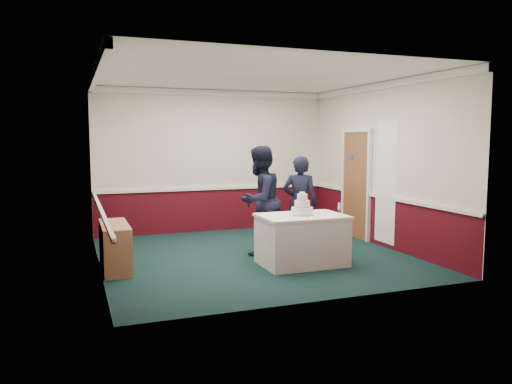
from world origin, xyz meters
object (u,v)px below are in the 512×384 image
object	(u,v)px
cake_knife	(306,217)
person_man	(260,200)
cake_table	(302,239)
champagne_flute	(339,207)
wedding_cake	(302,208)
person_woman	(300,204)
sideboard	(115,247)

from	to	relation	value
cake_knife	person_man	world-z (taller)	person_man
cake_table	person_man	xyz separation A→B (m)	(-0.37, 0.91, 0.53)
cake_table	champagne_flute	xyz separation A→B (m)	(0.50, -0.28, 0.53)
wedding_cake	person_woman	world-z (taller)	person_woman
wedding_cake	person_woman	bearing A→B (deg)	66.43
person_man	person_woman	bearing A→B (deg)	142.83
sideboard	person_woman	world-z (taller)	person_woman
wedding_cake	champagne_flute	bearing A→B (deg)	-29.25
sideboard	wedding_cake	xyz separation A→B (m)	(2.78, -0.72, 0.55)
cake_table	wedding_cake	distance (m)	0.50
wedding_cake	person_man	distance (m)	0.98
wedding_cake	sideboard	bearing A→B (deg)	165.41
champagne_flute	person_man	world-z (taller)	person_man
cake_table	cake_knife	size ratio (longest dim) A/B	6.00
champagne_flute	person_man	size ratio (longest dim) A/B	0.11
sideboard	person_woman	size ratio (longest dim) A/B	0.71
cake_knife	person_woman	distance (m)	1.16
sideboard	person_woman	bearing A→B (deg)	2.84
wedding_cake	cake_knife	xyz separation A→B (m)	(-0.03, -0.20, -0.11)
cake_knife	person_man	xyz separation A→B (m)	(-0.34, 1.11, 0.14)
person_woman	cake_knife	bearing A→B (deg)	103.56
champagne_flute	person_woman	world-z (taller)	person_woman
person_woman	sideboard	bearing A→B (deg)	37.37
cake_table	person_woman	xyz separation A→B (m)	(0.38, 0.88, 0.44)
cake_table	cake_knife	bearing A→B (deg)	-98.53
sideboard	cake_table	world-z (taller)	cake_table
sideboard	person_man	distance (m)	2.49
person_man	champagne_flute	bearing A→B (deg)	91.17
person_woman	champagne_flute	bearing A→B (deg)	130.22
sideboard	wedding_cake	distance (m)	2.92
person_man	wedding_cake	bearing A→B (deg)	77.03
cake_table	wedding_cake	size ratio (longest dim) A/B	3.63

